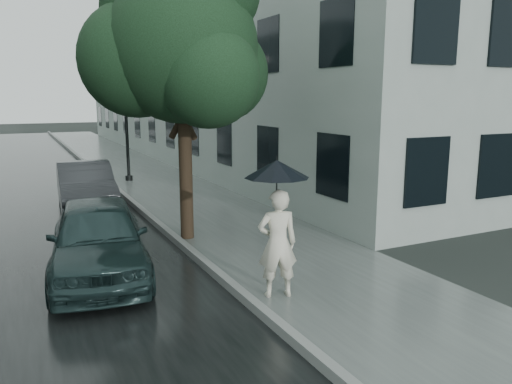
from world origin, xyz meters
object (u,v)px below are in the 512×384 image
lamp_post (122,107)px  car_near (98,238)px  street_tree (180,46)px  car_far (85,186)px  pedestrian (278,243)px

lamp_post → car_near: (-2.57, -10.21, -2.09)m
street_tree → car_far: bearing=113.0°
street_tree → lamp_post: bearing=87.5°
car_near → car_far: 5.71m
pedestrian → car_far: size_ratio=0.43×
lamp_post → car_near: 10.74m
street_tree → car_far: size_ratio=1.55×
car_near → pedestrian: bearing=-35.5°
car_far → lamp_post: bearing=68.8°
lamp_post → car_far: lamp_post is taller
pedestrian → street_tree: street_tree is taller
car_near → car_far: car_near is taller
pedestrian → street_tree: (-0.22, 4.04, 3.39)m
car_far → car_near: bearing=-92.5°
pedestrian → car_near: (-2.42, 2.28, -0.19)m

